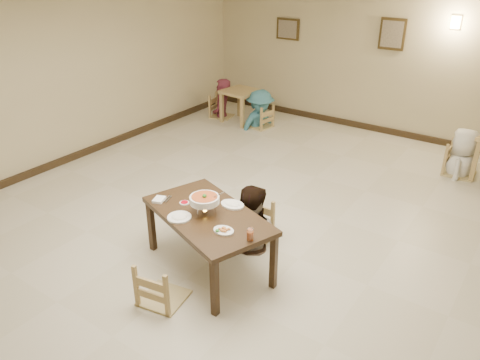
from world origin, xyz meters
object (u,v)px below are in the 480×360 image
Objects in this scene: bg_chair_ll at (221,96)px; bg_diner_c at (469,129)px; main_diner at (250,186)px; curry_warmer at (205,200)px; drink_glass at (250,235)px; chair_far at (252,207)px; bg_chair_rl at (465,146)px; bg_table_left at (241,96)px; bg_chair_lr at (260,106)px; bg_diner_b at (261,90)px; chair_near at (161,262)px; bg_diner_a at (221,79)px; main_table at (208,219)px.

bg_diner_c is (5.17, -0.12, 0.32)m from bg_chair_ll.
main_diner is 1.02× the size of bg_diner_c.
drink_glass is (0.73, -0.16, -0.11)m from curry_warmer.
bg_diner_c is at bearing 64.59° from chair_far.
chair_far is 4.12m from bg_chair_rl.
bg_chair_ll is at bearing -92.21° from bg_diner_c.
bg_chair_lr is (0.54, -0.05, -0.10)m from bg_table_left.
bg_chair_rl is at bearing 152.52° from bg_diner_c.
main_diner is at bearing 124.00° from drink_glass.
chair_far is at bearing -134.81° from bg_diner_b.
main_diner is at bearing -106.40° from chair_near.
chair_near is 1.02× the size of bg_chair_lr.
chair_far is 1.20m from drink_glass.
chair_near is at bearing 31.36° from bg_chair_lr.
bg_table_left is at bearing 66.30° from bg_diner_a.
curry_warmer is 5.70m from bg_chair_ll.
main_diner is 5.19m from bg_diner_a.
bg_chair_ll is at bearing 178.43° from bg_table_left.
bg_chair_ll is (-4.00, 4.80, -0.32)m from drink_glass.
bg_diner_b is at bearing 121.62° from drink_glass.
curry_warmer is at bearing -23.72° from bg_diner_c.
bg_chair_rl is (4.63, -0.10, -0.06)m from bg_table_left.
main_table is at bearing 59.12° from main_diner.
bg_diner_b is at bearing -107.00° from bg_chair_ll.
main_table is 1.83× the size of chair_near.
bg_chair_ll is at bearing -84.42° from bg_chair_lr.
chair_near is 1.25× the size of bg_table_left.
bg_table_left is 0.48× the size of bg_diner_c.
chair_near is 0.60× the size of bg_diner_b.
curry_warmer reaches higher than main_table.
main_table is 5.06m from bg_chair_lr.
curry_warmer is 5.07m from bg_diner_b.
main_table is 2.30× the size of bg_table_left.
bg_diner_c reaches higher than main_table.
main_diner is (0.03, -0.09, 0.34)m from chair_far.
bg_chair_ll is (-3.25, 5.37, 0.00)m from chair_near.
main_table is at bearing 165.45° from drink_glass.
bg_diner_c is (4.09, -0.05, -0.00)m from bg_diner_b.
curry_warmer is (0.03, 0.73, 0.44)m from chair_near.
drink_glass is 0.15× the size of bg_chair_lr.
curry_warmer is at bearing -59.47° from bg_table_left.
bg_diner_a is at bearing -84.42° from bg_chair_lr.
curry_warmer is 0.23× the size of bg_diner_b.
curry_warmer reaches higher than bg_chair_lr.
chair_far is 4.40m from bg_chair_lr.
chair_far is at bearing -26.80° from bg_diner_c.
bg_diner_b reaches higher than bg_chair_ll.
bg_diner_a reaches higher than bg_chair_lr.
bg_diner_b is at bearing -77.99° from chair_near.
drink_glass is 0.18× the size of bg_table_left.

